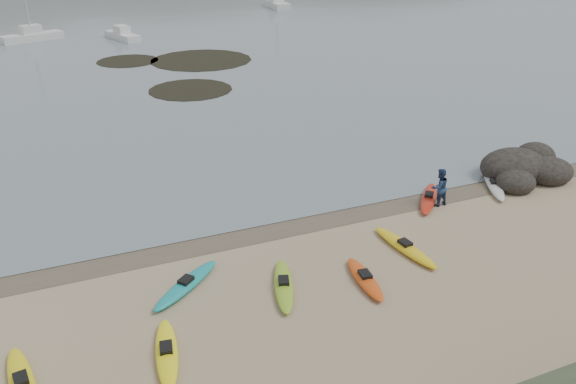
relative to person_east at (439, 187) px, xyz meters
name	(u,v)px	position (x,y,z in m)	size (l,w,h in m)	color
ground	(288,221)	(-7.41, 1.28, -0.96)	(600.00, 600.00, 0.00)	tan
wet_sand	(290,224)	(-7.41, 0.98, -0.95)	(60.00, 60.00, 0.00)	brown
kayaks	(321,264)	(-7.68, -2.80, -0.79)	(24.44, 9.64, 0.34)	yellow
person_east	(439,187)	(0.00, 0.00, 0.00)	(0.93, 0.73, 1.91)	navy
rock_cluster	(524,172)	(6.40, 1.01, -0.70)	(5.41, 4.00, 1.90)	black
kelp_mats	(184,67)	(-4.84, 33.54, -0.93)	(15.00, 19.36, 0.04)	black
far_hills	(186,8)	(31.97, 195.25, -16.89)	(550.00, 135.00, 80.00)	#384235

